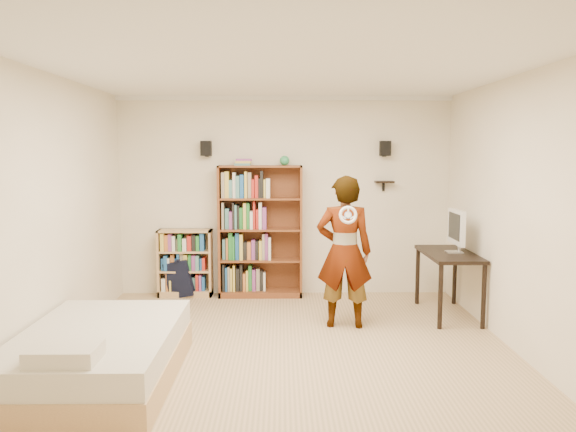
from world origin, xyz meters
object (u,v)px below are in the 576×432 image
low_bookshelf (185,263)px  person (344,252)px  computer_desk (448,284)px  daybed (99,349)px  tall_bookshelf (260,231)px

low_bookshelf → person: size_ratio=0.53×
person → computer_desk: bearing=-158.1°
computer_desk → person: size_ratio=0.66×
daybed → computer_desk: bearing=28.5°
tall_bookshelf → person: 1.67m
tall_bookshelf → computer_desk: 2.52m
daybed → person: (2.25, 1.52, 0.56)m
daybed → person: person is taller
tall_bookshelf → computer_desk: bearing=-22.6°
daybed → person: bearing=34.0°
low_bookshelf → tall_bookshelf: bearing=-1.5°
low_bookshelf → daybed: low_bookshelf is taller
daybed → person: size_ratio=1.15×
computer_desk → low_bookshelf: bearing=163.5°
low_bookshelf → computer_desk: bearing=-16.5°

